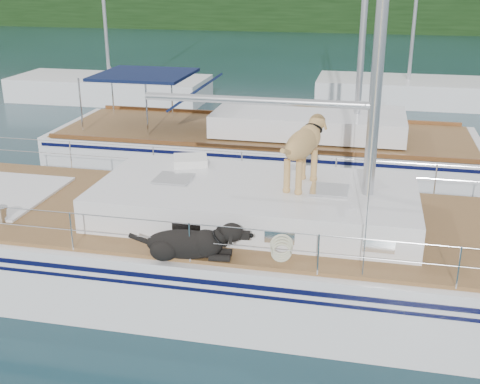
# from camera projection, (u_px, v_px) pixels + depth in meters

# --- Properties ---
(ground) EXTENTS (120.00, 120.00, 0.00)m
(ground) POSITION_uv_depth(u_px,v_px,m) (210.00, 279.00, 10.60)
(ground) COLOR black
(ground) RESTS_ON ground
(shore_bank) EXTENTS (92.00, 1.00, 1.20)m
(shore_bank) POSITION_uv_depth(u_px,v_px,m) (346.00, 23.00, 52.69)
(shore_bank) COLOR #595147
(shore_bank) RESTS_ON ground
(main_sailboat) EXTENTS (12.00, 3.85, 14.01)m
(main_sailboat) POSITION_uv_depth(u_px,v_px,m) (215.00, 244.00, 10.34)
(main_sailboat) COLOR white
(main_sailboat) RESTS_ON ground
(neighbor_sailboat) EXTENTS (11.00, 3.50, 13.30)m
(neighbor_sailboat) POSITION_uv_depth(u_px,v_px,m) (267.00, 150.00, 15.89)
(neighbor_sailboat) COLOR white
(neighbor_sailboat) RESTS_ON ground
(bg_boat_west) EXTENTS (8.00, 3.00, 11.65)m
(bg_boat_west) POSITION_uv_depth(u_px,v_px,m) (110.00, 89.00, 24.86)
(bg_boat_west) COLOR white
(bg_boat_west) RESTS_ON ground
(bg_boat_center) EXTENTS (7.20, 3.00, 11.65)m
(bg_boat_center) POSITION_uv_depth(u_px,v_px,m) (407.00, 92.00, 24.30)
(bg_boat_center) COLOR white
(bg_boat_center) RESTS_ON ground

